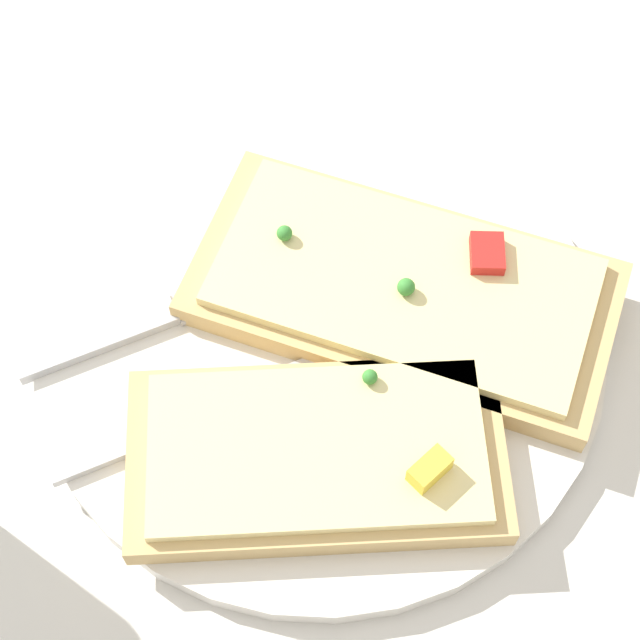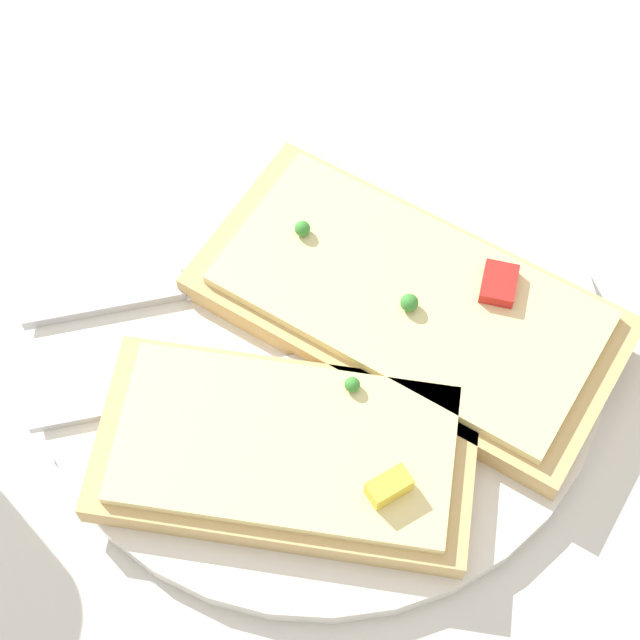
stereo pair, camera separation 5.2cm
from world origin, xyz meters
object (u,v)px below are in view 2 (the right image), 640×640
at_px(plate, 320,336).
at_px(pizza_slice_corner, 286,451).
at_px(knife, 201,281).
at_px(pizza_slice_main, 410,305).
at_px(fork, 284,371).

height_order(plate, pizza_slice_corner, pizza_slice_corner).
xyz_separation_m(knife, pizza_slice_main, (-0.04, 0.10, 0.01)).
distance_m(pizza_slice_main, pizza_slice_corner, 0.10).
relative_size(plate, pizza_slice_corner, 1.46).
height_order(plate, knife, knife).
bearing_deg(pizza_slice_main, plate, -137.12).
distance_m(plate, pizza_slice_main, 0.05).
xyz_separation_m(knife, pizza_slice_corner, (0.06, 0.09, 0.01)).
relative_size(knife, pizza_slice_corner, 0.87).
height_order(fork, pizza_slice_corner, pizza_slice_corner).
bearing_deg(fork, pizza_slice_main, 15.70).
bearing_deg(plate, pizza_slice_main, 132.80).
xyz_separation_m(plate, knife, (0.01, -0.07, 0.01)).
height_order(plate, fork, fork).
bearing_deg(pizza_slice_corner, plate, 86.04).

